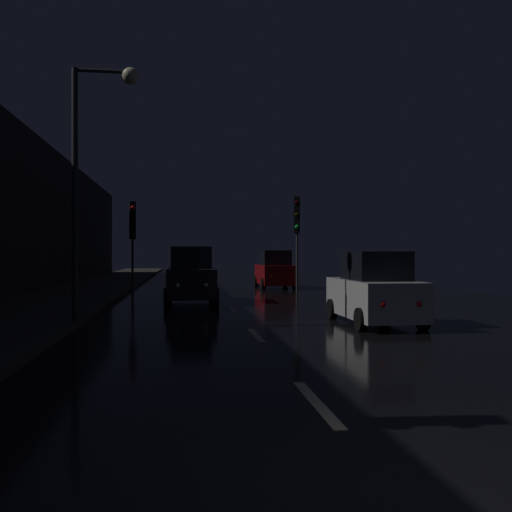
{
  "coord_description": "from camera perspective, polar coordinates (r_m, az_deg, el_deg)",
  "views": [
    {
      "loc": [
        -1.65,
        -3.79,
        1.87
      ],
      "look_at": [
        0.49,
        12.57,
        1.83
      ],
      "focal_mm": 38.79,
      "sensor_mm": 36.0,
      "label": 1
    }
  ],
  "objects": [
    {
      "name": "building_facade_left",
      "position": [
        25.96,
        -24.23,
        4.53
      ],
      "size": [
        0.8,
        63.0,
        7.72
      ],
      "primitive_type": "cube",
      "color": "#2D2B28",
      "rests_on": "ground"
    },
    {
      "name": "traffic_light_far_left",
      "position": [
        28.61,
        -12.61,
        2.96
      ],
      "size": [
        0.36,
        0.48,
        4.55
      ],
      "rotation": [
        0.0,
        0.0,
        -1.38
      ],
      "color": "#38383A",
      "rests_on": "ground"
    },
    {
      "name": "sidewalk_left",
      "position": [
        28.76,
        -17.22,
        -3.44
      ],
      "size": [
        4.4,
        84.0,
        0.15
      ],
      "primitive_type": "cube",
      "color": "#38332B",
      "rests_on": "ground"
    },
    {
      "name": "car_parked_right_far",
      "position": [
        31.0,
        1.96,
        -1.53
      ],
      "size": [
        1.93,
        4.19,
        2.11
      ],
      "rotation": [
        0.0,
        0.0,
        1.57
      ],
      "color": "maroon",
      "rests_on": "ground"
    },
    {
      "name": "car_parked_right_near",
      "position": [
        15.19,
        12.09,
        -3.55
      ],
      "size": [
        1.79,
        3.87,
        1.95
      ],
      "rotation": [
        0.0,
        0.0,
        1.57
      ],
      "color": "silver",
      "rests_on": "ground"
    },
    {
      "name": "traffic_light_far_right",
      "position": [
        28.96,
        4.25,
        3.49
      ],
      "size": [
        0.37,
        0.48,
        4.9
      ],
      "rotation": [
        0.0,
        0.0,
        -1.78
      ],
      "color": "#38383A",
      "rests_on": "ground"
    },
    {
      "name": "ground",
      "position": [
        28.4,
        -4.12,
        -3.66
      ],
      "size": [
        25.44,
        84.0,
        0.02
      ],
      "primitive_type": "cube",
      "color": "black"
    },
    {
      "name": "lane_centerline",
      "position": [
        13.0,
        -0.08,
        -8.1
      ],
      "size": [
        0.16,
        14.21,
        0.01
      ],
      "color": "beige",
      "rests_on": "ground"
    },
    {
      "name": "streetlamp_overhead",
      "position": [
        15.05,
        -16.36,
        10.22
      ],
      "size": [
        1.7,
        0.44,
        6.73
      ],
      "color": "#2D2D30",
      "rests_on": "ground"
    },
    {
      "name": "car_approaching_headlights",
      "position": [
        21.9,
        -6.72,
        -2.14
      ],
      "size": [
        2.0,
        4.33,
        2.18
      ],
      "rotation": [
        0.0,
        0.0,
        -1.57
      ],
      "color": "black",
      "rests_on": "ground"
    }
  ]
}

